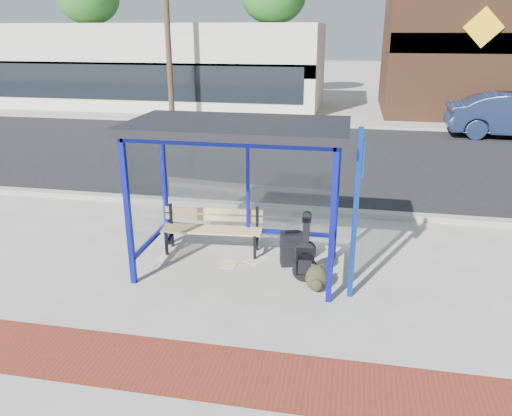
% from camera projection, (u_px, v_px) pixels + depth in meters
% --- Properties ---
extents(ground, '(120.00, 120.00, 0.00)m').
position_uv_depth(ground, '(239.00, 269.00, 8.19)').
color(ground, '#B2ADA0').
rests_on(ground, ground).
extents(brick_paver_strip, '(60.00, 1.00, 0.01)m').
position_uv_depth(brick_paver_strip, '(189.00, 368.00, 5.78)').
color(brick_paver_strip, maroon).
rests_on(brick_paver_strip, ground).
extents(curb_near, '(60.00, 0.25, 0.12)m').
position_uv_depth(curb_near, '(268.00, 208.00, 10.85)').
color(curb_near, gray).
rests_on(curb_near, ground).
extents(street_asphalt, '(60.00, 10.00, 0.00)m').
position_uv_depth(street_asphalt, '(296.00, 156.00, 15.58)').
color(street_asphalt, black).
rests_on(street_asphalt, ground).
extents(curb_far, '(60.00, 0.25, 0.12)m').
position_uv_depth(curb_far, '(310.00, 125.00, 20.28)').
color(curb_far, gray).
rests_on(curb_far, ground).
extents(far_sidewalk, '(60.00, 4.00, 0.01)m').
position_uv_depth(far_sidewalk, '(314.00, 119.00, 22.05)').
color(far_sidewalk, '#B2ADA0').
rests_on(far_sidewalk, ground).
extents(bus_shelter, '(3.30, 1.80, 2.42)m').
position_uv_depth(bus_shelter, '(238.00, 144.00, 7.55)').
color(bus_shelter, '#0D1498').
rests_on(bus_shelter, ground).
extents(storefront_white, '(18.00, 6.04, 4.00)m').
position_uv_depth(storefront_white, '(146.00, 65.00, 25.75)').
color(storefront_white, silver).
rests_on(storefront_white, ground).
extents(storefront_brown, '(10.00, 7.08, 6.40)m').
position_uv_depth(storefront_brown, '(498.00, 42.00, 22.77)').
color(storefront_brown, '#59331E').
rests_on(storefront_brown, ground).
extents(utility_pole_west, '(1.60, 0.24, 8.00)m').
position_uv_depth(utility_pole_west, '(167.00, 19.00, 20.26)').
color(utility_pole_west, '#4C3826').
rests_on(utility_pole_west, ground).
extents(bench, '(1.76, 0.56, 0.82)m').
position_uv_depth(bench, '(212.00, 227.00, 8.70)').
color(bench, black).
rests_on(bench, ground).
extents(guitar_bag, '(0.40, 0.14, 1.08)m').
position_uv_depth(guitar_bag, '(305.00, 258.00, 7.68)').
color(guitar_bag, black).
rests_on(guitar_bag, ground).
extents(suitcase, '(0.41, 0.32, 0.62)m').
position_uv_depth(suitcase, '(291.00, 249.00, 8.24)').
color(suitcase, black).
rests_on(suitcase, ground).
extents(backpack, '(0.35, 0.33, 0.40)m').
position_uv_depth(backpack, '(317.00, 279.00, 7.46)').
color(backpack, '#292816').
rests_on(backpack, ground).
extents(sign_post, '(0.10, 0.31, 2.51)m').
position_uv_depth(sign_post, '(356.00, 206.00, 6.89)').
color(sign_post, '#0D2F99').
rests_on(sign_post, ground).
extents(newspaper_a, '(0.32, 0.41, 0.01)m').
position_uv_depth(newspaper_a, '(169.00, 256.00, 8.65)').
color(newspaper_a, white).
rests_on(newspaper_a, ground).
extents(newspaper_b, '(0.28, 0.35, 0.01)m').
position_uv_depth(newspaper_b, '(229.00, 264.00, 8.35)').
color(newspaper_b, white).
rests_on(newspaper_b, ground).
extents(newspaper_c, '(0.45, 0.49, 0.01)m').
position_uv_depth(newspaper_c, '(255.00, 260.00, 8.52)').
color(newspaper_c, white).
rests_on(newspaper_c, ground).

